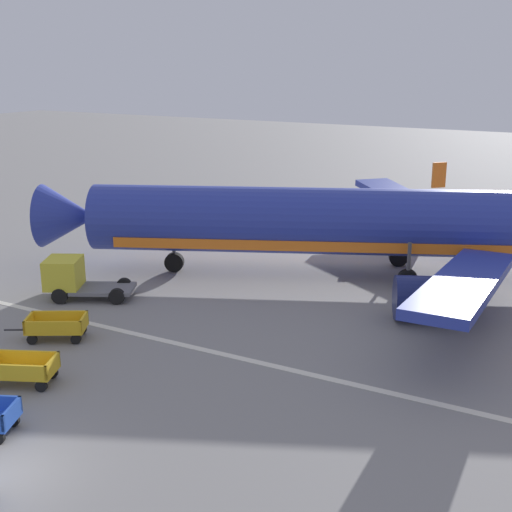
% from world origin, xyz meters
% --- Properties ---
extents(apron_stripe, '(120.00, 0.36, 0.01)m').
position_xyz_m(apron_stripe, '(0.00, 10.76, 0.01)').
color(apron_stripe, silver).
rests_on(apron_stripe, ground).
extents(airplane, '(35.73, 29.28, 11.34)m').
position_xyz_m(airplane, '(3.34, 24.06, 3.05)').
color(airplane, '#28389E').
rests_on(airplane, ground).
extents(baggage_cart_fourth_in_row, '(3.54, 2.30, 1.07)m').
position_xyz_m(baggage_cart_fourth_in_row, '(-3.89, 4.79, 0.60)').
color(baggage_cart_fourth_in_row, gold).
rests_on(baggage_cart_fourth_in_row, ground).
extents(baggage_cart_far_end, '(3.45, 2.46, 1.07)m').
position_xyz_m(baggage_cart_far_end, '(-5.89, 8.65, 0.60)').
color(baggage_cart_far_end, gold).
rests_on(baggage_cart_far_end, ground).
extents(service_truck_beside_carts, '(4.76, 3.69, 2.10)m').
position_xyz_m(service_truck_beside_carts, '(-9.01, 13.12, 1.10)').
color(service_truck_beside_carts, slate).
rests_on(service_truck_beside_carts, ground).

